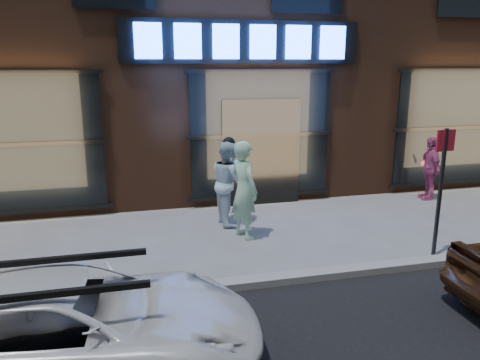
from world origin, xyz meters
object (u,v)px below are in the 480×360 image
object	(u,v)px
white_suv	(72,328)
man_bowtie	(244,190)
passerby	(430,168)
man_cap	(229,183)
sign_post	(441,181)

from	to	relation	value
white_suv	man_bowtie	bearing A→B (deg)	-33.09
man_bowtie	passerby	size ratio (longest dim) A/B	1.22
white_suv	passerby	bearing A→B (deg)	-52.39
white_suv	man_cap	bearing A→B (deg)	-26.27
man_cap	passerby	bearing A→B (deg)	-87.70
white_suv	sign_post	distance (m)	5.93
passerby	white_suv	bearing A→B (deg)	-47.30
passerby	man_bowtie	bearing A→B (deg)	-63.76
man_cap	sign_post	distance (m)	3.91
man_cap	man_bowtie	bearing A→B (deg)	-177.77
sign_post	man_cap	bearing A→B (deg)	135.19
passerby	sign_post	bearing A→B (deg)	-23.16
white_suv	sign_post	size ratio (longest dim) A/B	1.82
man_bowtie	passerby	world-z (taller)	man_bowtie
man_cap	white_suv	distance (m)	5.01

